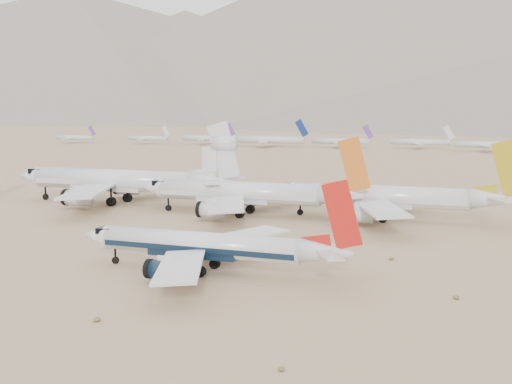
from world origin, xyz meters
The scene contains 6 objects.
ground centered at (0.00, 0.00, 0.00)m, with size 7000.00×7000.00×0.00m, color #9C7B5B.
main_airliner centered at (-10.27, 2.70, 4.04)m, with size 41.61×40.64×14.68m.
row2_gold_tail centered at (6.94, 57.94, 5.08)m, with size 51.04×49.92×18.17m.
row2_orange_tail centered at (-24.03, 52.82, 5.19)m, with size 51.82×50.69×18.49m.
row2_white_trijet centered at (-59.94, 58.41, 6.21)m, with size 60.51×59.14×21.44m.
desert_scrub centered at (1.86, -26.72, 0.29)m, with size 261.14×121.67×0.63m.
Camera 1 is at (28.35, -81.39, 23.82)m, focal length 45.00 mm.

